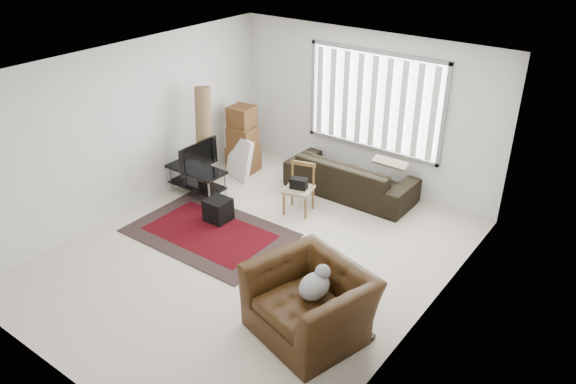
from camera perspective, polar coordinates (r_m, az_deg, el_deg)
name	(u,v)px	position (r m, az deg, el deg)	size (l,w,h in m)	color
room	(277,131)	(7.66, -1.13, 6.22)	(6.00, 6.02, 2.71)	beige
persian_rug	(210,233)	(8.71, -7.97, -4.12)	(2.41, 1.62, 0.02)	black
tv_stand	(197,176)	(9.66, -9.26, 1.62)	(1.04, 0.47, 0.52)	black
tv	(195,155)	(9.50, -9.44, 3.71)	(0.84, 0.11, 0.48)	black
subwoofer	(218,210)	(8.93, -7.11, -1.80)	(0.36, 0.36, 0.36)	black
moving_boxes	(243,142)	(10.42, -4.63, 5.11)	(0.54, 0.51, 1.25)	brown
white_flatpack	(240,158)	(10.23, -4.93, 3.44)	(0.60, 0.09, 0.76)	silver
rolled_rug	(204,140)	(9.71, -8.53, 5.26)	(0.27, 0.27, 1.80)	brown
sofa	(351,171)	(9.64, 6.38, 2.12)	(2.25, 0.97, 0.86)	black
side_chair	(299,187)	(9.02, 1.14, 0.55)	(0.53, 0.53, 0.81)	#8A7C5A
armchair	(310,298)	(6.56, 2.25, -10.73)	(1.57, 1.45, 0.97)	#351E0A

